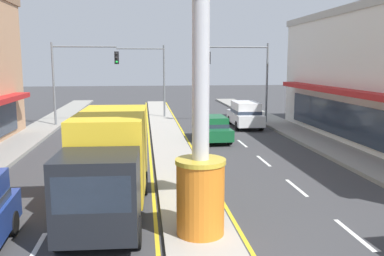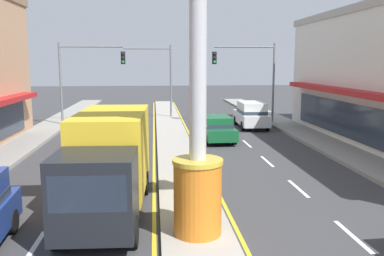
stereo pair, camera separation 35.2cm
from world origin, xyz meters
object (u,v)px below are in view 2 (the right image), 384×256
(district_sign, at_px, (198,83))
(traffic_light_median_far, at_px, (153,69))
(traffic_light_right_side, at_px, (251,69))
(sedan_far_left_oncoming, at_px, (217,128))
(box_truck_near_right_lane, at_px, (109,159))
(suv_near_left_lane, at_px, (251,114))
(traffic_light_left_side, at_px, (84,69))

(district_sign, relative_size, traffic_light_median_far, 1.32)
(traffic_light_right_side, height_order, sedan_far_left_oncoming, traffic_light_right_side)
(district_sign, distance_m, traffic_light_right_side, 21.37)
(box_truck_near_right_lane, bearing_deg, sedan_far_left_oncoming, 65.60)
(district_sign, distance_m, traffic_light_median_far, 24.80)
(traffic_light_median_far, relative_size, box_truck_near_right_lane, 0.89)
(sedan_far_left_oncoming, bearing_deg, traffic_light_right_side, 60.77)
(box_truck_near_right_lane, relative_size, suv_near_left_lane, 1.50)
(suv_near_left_lane, bearing_deg, box_truck_near_right_lane, -117.41)
(traffic_light_left_side, height_order, traffic_light_median_far, same)
(district_sign, height_order, traffic_light_median_far, district_sign)
(district_sign, xyz_separation_m, traffic_light_left_side, (-6.24, 20.74, 0.00))
(traffic_light_left_side, bearing_deg, traffic_light_right_side, -1.40)
(traffic_light_median_far, xyz_separation_m, suv_near_left_lane, (7.15, -5.84, -3.21))
(sedan_far_left_oncoming, bearing_deg, traffic_light_left_side, 142.98)
(district_sign, distance_m, traffic_light_left_side, 21.66)
(traffic_light_median_far, bearing_deg, sedan_far_left_oncoming, -70.28)
(suv_near_left_lane, height_order, sedan_far_left_oncoming, suv_near_left_lane)
(box_truck_near_right_lane, xyz_separation_m, sedan_far_left_oncoming, (5.25, 11.58, -0.91))
(district_sign, xyz_separation_m, suv_near_left_lane, (5.95, 18.93, -3.26))
(district_sign, height_order, traffic_light_left_side, district_sign)
(traffic_light_median_far, height_order, box_truck_near_right_lane, traffic_light_median_far)
(traffic_light_median_far, bearing_deg, box_truck_near_right_lane, -93.60)
(traffic_light_right_side, relative_size, suv_near_left_lane, 1.34)
(traffic_light_left_side, height_order, sedan_far_left_oncoming, traffic_light_left_side)
(traffic_light_right_side, xyz_separation_m, suv_near_left_lane, (-0.29, -1.50, -3.26))
(traffic_light_right_side, xyz_separation_m, box_truck_near_right_lane, (-8.83, -17.98, -2.55))
(district_sign, distance_m, suv_near_left_lane, 20.11)
(traffic_light_median_far, distance_m, sedan_far_left_oncoming, 11.91)
(traffic_light_median_far, height_order, sedan_far_left_oncoming, traffic_light_median_far)
(traffic_light_right_side, bearing_deg, traffic_light_median_far, 149.75)
(traffic_light_right_side, distance_m, suv_near_left_lane, 3.60)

